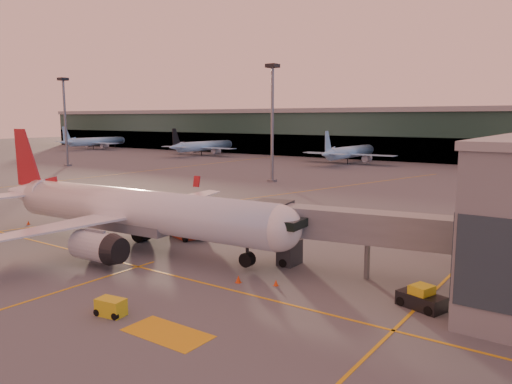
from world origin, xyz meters
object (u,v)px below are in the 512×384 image
Objects in this scene: main_airplane at (129,211)px; catering_truck at (186,216)px; pushback_tug at (421,299)px; gpu_cart at (111,307)px.

catering_truck is (1.58, 7.17, -1.53)m from main_airplane.
main_airplane reaches higher than pushback_tug.
main_airplane is at bearing -82.32° from catering_truck.
main_airplane is 7.50m from catering_truck.
catering_truck is 23.94m from gpu_cart.
pushback_tug is at bearing -2.41° from main_airplane.
gpu_cart is at bearing -39.78° from catering_truck.
catering_truck is 30.45m from pushback_tug.
main_airplane is at bearing 125.96° from gpu_cart.
pushback_tug is at bearing 29.54° from gpu_cart.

